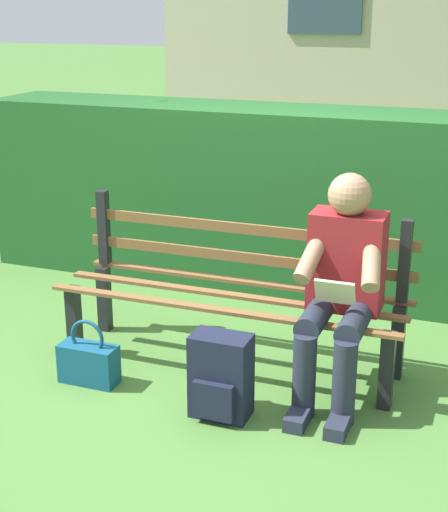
% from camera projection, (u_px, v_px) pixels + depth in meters
% --- Properties ---
extents(ground, '(60.00, 60.00, 0.00)m').
position_uv_depth(ground, '(230.00, 364.00, 4.38)').
color(ground, '#477533').
extents(park_bench, '(1.98, 0.52, 0.89)m').
position_uv_depth(park_bench, '(235.00, 289.00, 4.31)').
color(park_bench, black).
rests_on(park_bench, ground).
extents(person_seated, '(0.44, 0.73, 1.17)m').
position_uv_depth(person_seated, '(341.00, 283.00, 3.88)').
color(person_seated, maroon).
rests_on(person_seated, ground).
extents(hedge_backdrop, '(4.85, 0.75, 1.39)m').
position_uv_depth(hedge_backdrop, '(315.00, 197.00, 5.34)').
color(hedge_backdrop, '#1E5123').
rests_on(hedge_backdrop, ground).
extents(backpack, '(0.29, 0.25, 0.43)m').
position_uv_depth(backpack, '(221.00, 377.00, 3.77)').
color(backpack, '#191E33').
rests_on(backpack, ground).
extents(handbag, '(0.32, 0.14, 0.37)m').
position_uv_depth(handbag, '(89.00, 362.00, 4.13)').
color(handbag, navy).
rests_on(handbag, ground).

